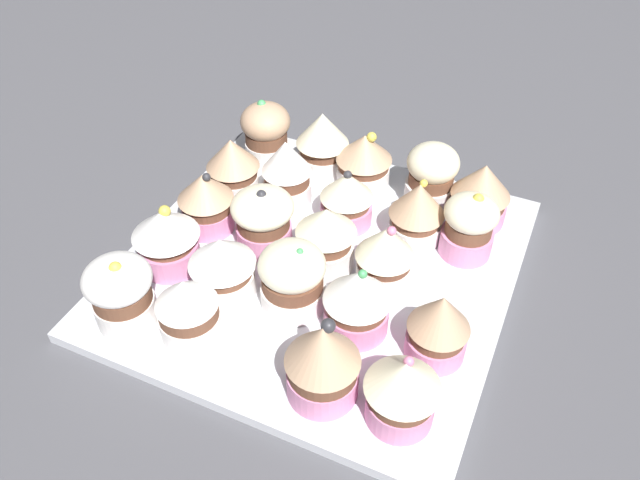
# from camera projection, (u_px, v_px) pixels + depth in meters

# --- Properties ---
(ground_plane) EXTENTS (1.80, 1.80, 0.03)m
(ground_plane) POSITION_uv_depth(u_px,v_px,m) (320.00, 280.00, 0.67)
(ground_plane) COLOR #4C4C51
(baking_tray) EXTENTS (0.38, 0.38, 0.01)m
(baking_tray) POSITION_uv_depth(u_px,v_px,m) (320.00, 266.00, 0.65)
(baking_tray) COLOR silver
(baking_tray) RESTS_ON ground_plane
(cupcake_0) EXTENTS (0.06, 0.06, 0.08)m
(cupcake_0) POSITION_uv_depth(u_px,v_px,m) (266.00, 131.00, 0.76)
(cupcake_0) COLOR white
(cupcake_0) RESTS_ON baking_tray
(cupcake_1) EXTENTS (0.06, 0.06, 0.07)m
(cupcake_1) POSITION_uv_depth(u_px,v_px,m) (233.00, 166.00, 0.71)
(cupcake_1) COLOR white
(cupcake_1) RESTS_ON baking_tray
(cupcake_2) EXTENTS (0.06, 0.06, 0.07)m
(cupcake_2) POSITION_uv_depth(u_px,v_px,m) (205.00, 201.00, 0.66)
(cupcake_2) COLOR pink
(cupcake_2) RESTS_ON baking_tray
(cupcake_3) EXTENTS (0.07, 0.07, 0.07)m
(cupcake_3) POSITION_uv_depth(u_px,v_px,m) (167.00, 237.00, 0.62)
(cupcake_3) COLOR pink
(cupcake_3) RESTS_ON baking_tray
(cupcake_4) EXTENTS (0.06, 0.06, 0.08)m
(cupcake_4) POSITION_uv_depth(u_px,v_px,m) (121.00, 291.00, 0.57)
(cupcake_4) COLOR white
(cupcake_4) RESTS_ON baking_tray
(cupcake_5) EXTENTS (0.06, 0.06, 0.08)m
(cupcake_5) POSITION_uv_depth(u_px,v_px,m) (322.00, 142.00, 0.73)
(cupcake_5) COLOR white
(cupcake_5) RESTS_ON baking_tray
(cupcake_6) EXTENTS (0.06, 0.06, 0.08)m
(cupcake_6) POSITION_uv_depth(u_px,v_px,m) (287.00, 172.00, 0.70)
(cupcake_6) COLOR white
(cupcake_6) RESTS_ON baking_tray
(cupcake_7) EXTENTS (0.06, 0.06, 0.07)m
(cupcake_7) POSITION_uv_depth(u_px,v_px,m) (264.00, 218.00, 0.64)
(cupcake_7) COLOR pink
(cupcake_7) RESTS_ON baking_tray
(cupcake_8) EXTENTS (0.06, 0.06, 0.07)m
(cupcake_8) POSITION_uv_depth(u_px,v_px,m) (222.00, 265.00, 0.60)
(cupcake_8) COLOR white
(cupcake_8) RESTS_ON baking_tray
(cupcake_9) EXTENTS (0.06, 0.06, 0.07)m
(cupcake_9) POSITION_uv_depth(u_px,v_px,m) (188.00, 308.00, 0.56)
(cupcake_9) COLOR white
(cupcake_9) RESTS_ON baking_tray
(cupcake_10) EXTENTS (0.06, 0.06, 0.07)m
(cupcake_10) POSITION_uv_depth(u_px,v_px,m) (364.00, 161.00, 0.72)
(cupcake_10) COLOR white
(cupcake_10) RESTS_ON baking_tray
(cupcake_11) EXTENTS (0.06, 0.06, 0.07)m
(cupcake_11) POSITION_uv_depth(u_px,v_px,m) (351.00, 199.00, 0.67)
(cupcake_11) COLOR pink
(cupcake_11) RESTS_ON baking_tray
(cupcake_12) EXTENTS (0.06, 0.06, 0.07)m
(cupcake_12) POSITION_uv_depth(u_px,v_px,m) (328.00, 234.00, 0.63)
(cupcake_12) COLOR white
(cupcake_12) RESTS_ON baking_tray
(cupcake_13) EXTENTS (0.06, 0.06, 0.07)m
(cupcake_13) POSITION_uv_depth(u_px,v_px,m) (296.00, 278.00, 0.58)
(cupcake_13) COLOR white
(cupcake_13) RESTS_ON baking_tray
(cupcake_14) EXTENTS (0.06, 0.06, 0.07)m
(cupcake_14) POSITION_uv_depth(u_px,v_px,m) (432.00, 175.00, 0.69)
(cupcake_14) COLOR white
(cupcake_14) RESTS_ON baking_tray
(cupcake_15) EXTENTS (0.06, 0.06, 0.07)m
(cupcake_15) POSITION_uv_depth(u_px,v_px,m) (417.00, 211.00, 0.65)
(cupcake_15) COLOR white
(cupcake_15) RESTS_ON baking_tray
(cupcake_16) EXTENTS (0.06, 0.06, 0.07)m
(cupcake_16) POSITION_uv_depth(u_px,v_px,m) (385.00, 254.00, 0.61)
(cupcake_16) COLOR white
(cupcake_16) RESTS_ON baking_tray
(cupcake_17) EXTENTS (0.06, 0.06, 0.07)m
(cupcake_17) POSITION_uv_depth(u_px,v_px,m) (357.00, 300.00, 0.56)
(cupcake_17) COLOR pink
(cupcake_17) RESTS_ON baking_tray
(cupcake_18) EXTENTS (0.06, 0.06, 0.09)m
(cupcake_18) POSITION_uv_depth(u_px,v_px,m) (323.00, 361.00, 0.51)
(cupcake_18) COLOR pink
(cupcake_18) RESTS_ON baking_tray
(cupcake_19) EXTENTS (0.06, 0.06, 0.07)m
(cupcake_19) POSITION_uv_depth(u_px,v_px,m) (481.00, 193.00, 0.67)
(cupcake_19) COLOR pink
(cupcake_19) RESTS_ON baking_tray
(cupcake_20) EXTENTS (0.05, 0.05, 0.07)m
(cupcake_20) POSITION_uv_depth(u_px,v_px,m) (469.00, 225.00, 0.64)
(cupcake_20) COLOR pink
(cupcake_20) RESTS_ON baking_tray
(cupcake_21) EXTENTS (0.05, 0.05, 0.07)m
(cupcake_21) POSITION_uv_depth(u_px,v_px,m) (439.00, 326.00, 0.54)
(cupcake_21) COLOR pink
(cupcake_21) RESTS_ON baking_tray
(cupcake_22) EXTENTS (0.06, 0.06, 0.07)m
(cupcake_22) POSITION_uv_depth(u_px,v_px,m) (402.00, 390.00, 0.49)
(cupcake_22) COLOR pink
(cupcake_22) RESTS_ON baking_tray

